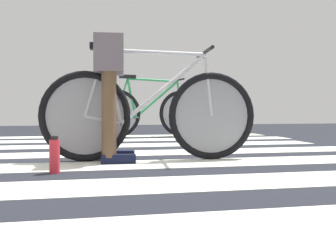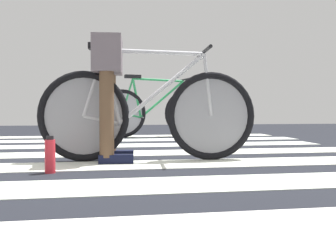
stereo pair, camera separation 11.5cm
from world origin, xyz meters
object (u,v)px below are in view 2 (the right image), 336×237
at_px(bicycle_1_of_2, 148,113).
at_px(bicycle_2_of_2, 155,112).
at_px(water_bottle, 50,155).
at_px(cyclist_1_of_2, 109,82).

distance_m(bicycle_1_of_2, bicycle_2_of_2, 2.65).
xyz_separation_m(bicycle_2_of_2, water_bottle, (-1.05, -3.10, -0.27)).
xyz_separation_m(bicycle_1_of_2, water_bottle, (-0.68, -0.48, -0.27)).
xyz_separation_m(cyclist_1_of_2, water_bottle, (-0.37, -0.50, -0.52)).
bearing_deg(cyclist_1_of_2, water_bottle, -123.24).
bearing_deg(bicycle_1_of_2, cyclist_1_of_2, 180.00).
height_order(bicycle_1_of_2, bicycle_2_of_2, same).
distance_m(cyclist_1_of_2, water_bottle, 0.81).
bearing_deg(bicycle_2_of_2, bicycle_1_of_2, -107.55).
relative_size(cyclist_1_of_2, water_bottle, 4.07).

